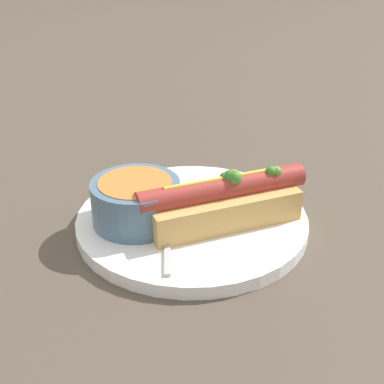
{
  "coord_description": "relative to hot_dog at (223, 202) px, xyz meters",
  "views": [
    {
      "loc": [
        -0.43,
        -0.33,
        0.34
      ],
      "look_at": [
        0.0,
        0.0,
        0.05
      ],
      "focal_mm": 50.0,
      "sensor_mm": 36.0,
      "label": 1
    }
  ],
  "objects": [
    {
      "name": "soup_bowl",
      "position": [
        -0.06,
        0.08,
        0.0
      ],
      "size": [
        0.1,
        0.1,
        0.05
      ],
      "color": "slate",
      "rests_on": "dinner_plate"
    },
    {
      "name": "dinner_plate",
      "position": [
        -0.01,
        0.04,
        -0.03
      ],
      "size": [
        0.27,
        0.27,
        0.02
      ],
      "color": "white",
      "rests_on": "ground_plane"
    },
    {
      "name": "ground_plane",
      "position": [
        -0.01,
        0.04,
        -0.04
      ],
      "size": [
        4.0,
        4.0,
        0.0
      ],
      "primitive_type": "plane",
      "color": "#4C4238"
    },
    {
      "name": "hot_dog",
      "position": [
        0.0,
        0.0,
        0.0
      ],
      "size": [
        0.19,
        0.14,
        0.07
      ],
      "rotation": [
        0.0,
        0.0,
        -0.54
      ],
      "color": "tan",
      "rests_on": "dinner_plate"
    },
    {
      "name": "spoon",
      "position": [
        -0.03,
        0.06,
        -0.02
      ],
      "size": [
        0.13,
        0.11,
        0.01
      ],
      "rotation": [
        0.0,
        0.0,
        0.7
      ],
      "color": "#B7B7BC",
      "rests_on": "dinner_plate"
    }
  ]
}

